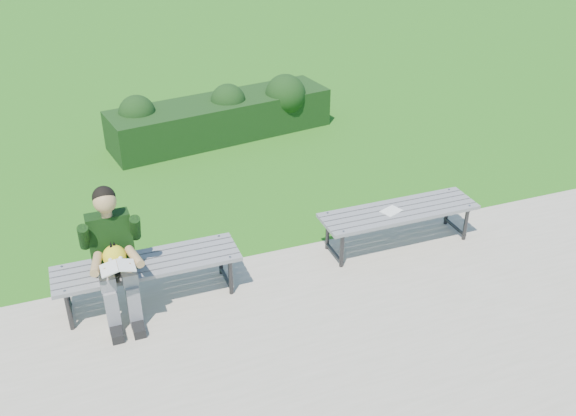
{
  "coord_description": "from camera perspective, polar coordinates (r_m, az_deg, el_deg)",
  "views": [
    {
      "loc": [
        -1.94,
        -5.71,
        3.99
      ],
      "look_at": [
        0.14,
        -0.22,
        0.68
      ],
      "focal_mm": 40.0,
      "sensor_mm": 36.0,
      "label": 1
    }
  ],
  "objects": [
    {
      "name": "walkway",
      "position": [
        5.94,
        4.07,
        -12.73
      ],
      "size": [
        30.0,
        3.5,
        0.02
      ],
      "color": "beige",
      "rests_on": "ground"
    },
    {
      "name": "bench_left",
      "position": [
        6.43,
        -12.39,
        -5.12
      ],
      "size": [
        1.8,
        0.5,
        0.46
      ],
      "color": "slate",
      "rests_on": "walkway"
    },
    {
      "name": "seated_boy",
      "position": [
        6.17,
        -15.27,
        -3.79
      ],
      "size": [
        0.56,
        0.76,
        1.31
      ],
      "color": "slate",
      "rests_on": "walkway"
    },
    {
      "name": "paper_sheet",
      "position": [
        7.18,
        9.17,
        -0.26
      ],
      "size": [
        0.26,
        0.23,
        0.01
      ],
      "color": "white",
      "rests_on": "bench_right"
    },
    {
      "name": "bench_right",
      "position": [
        7.26,
        9.82,
        -0.52
      ],
      "size": [
        1.8,
        0.5,
        0.46
      ],
      "color": "slate",
      "rests_on": "walkway"
    },
    {
      "name": "ground",
      "position": [
        7.23,
        -1.65,
        -4.06
      ],
      "size": [
        80.0,
        80.0,
        0.0
      ],
      "color": "#126E14",
      "rests_on": "ground"
    },
    {
      "name": "hedge",
      "position": [
        10.11,
        -5.73,
        8.29
      ],
      "size": [
        3.57,
        1.41,
        0.89
      ],
      "color": "#16390D",
      "rests_on": "ground"
    }
  ]
}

